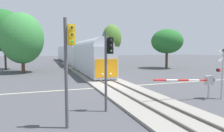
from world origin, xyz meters
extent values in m
plane|color=#47474C|center=(0.00, 0.00, 0.00)|extent=(220.00, 220.00, 0.00)
cube|color=beige|center=(0.00, 0.00, 0.00)|extent=(44.00, 0.20, 0.01)
cube|color=gray|center=(0.00, 0.00, 0.09)|extent=(4.40, 80.00, 0.18)
cube|color=#56514C|center=(-0.72, 0.00, 0.25)|extent=(0.10, 80.00, 0.14)
cube|color=#56514C|center=(0.72, 0.00, 0.25)|extent=(0.10, 80.00, 0.14)
cube|color=#B2B7C1|center=(0.00, 11.84, 2.27)|extent=(3.00, 18.05, 3.90)
cube|color=orange|center=(0.00, 2.79, 1.69)|extent=(2.76, 0.08, 2.15)
cylinder|color=#B2B7C1|center=(0.00, 11.84, 4.10)|extent=(2.76, 16.24, 2.76)
sphere|color=#F4F2CC|center=(-0.50, 2.78, 1.00)|extent=(0.24, 0.24, 0.24)
sphere|color=#F4F2CC|center=(0.50, 2.78, 1.00)|extent=(0.24, 0.24, 0.24)
cube|color=#B7BCC6|center=(0.00, 32.06, 2.62)|extent=(3.00, 20.60, 4.60)
cube|color=black|center=(1.51, 32.06, 2.92)|extent=(0.04, 18.54, 0.90)
cube|color=gold|center=(1.52, 32.06, 1.47)|extent=(0.04, 18.95, 0.36)
cube|color=#B7BCC6|center=(0.00, 53.57, 2.62)|extent=(3.00, 20.60, 4.60)
cube|color=black|center=(1.51, 53.57, 2.92)|extent=(0.04, 18.54, 0.90)
cube|color=gold|center=(1.52, 53.57, 1.47)|extent=(0.04, 18.95, 0.36)
cylinder|color=#B7B7BC|center=(5.32, -6.98, 0.55)|extent=(0.14, 0.14, 1.10)
cube|color=#B7B7BC|center=(5.32, -6.98, 1.45)|extent=(0.56, 0.40, 0.70)
sphere|color=black|center=(5.67, -6.98, 1.45)|extent=(0.36, 0.36, 0.36)
cylinder|color=red|center=(4.83, -6.98, 1.48)|extent=(0.99, 0.12, 0.17)
cylinder|color=white|center=(3.84, -6.98, 1.53)|extent=(0.99, 0.12, 0.17)
cylinder|color=red|center=(2.85, -6.98, 1.59)|extent=(0.99, 0.12, 0.17)
cylinder|color=white|center=(1.87, -6.98, 1.64)|extent=(0.99, 0.12, 0.17)
cylinder|color=red|center=(0.88, -6.98, 1.70)|extent=(0.99, 0.12, 0.17)
sphere|color=red|center=(0.39, -6.98, 1.73)|extent=(0.14, 0.14, 0.14)
cylinder|color=#B2B2B7|center=(6.15, -7.45, 1.86)|extent=(0.14, 0.14, 3.71)
cube|color=white|center=(6.15, -7.47, 3.36)|extent=(0.98, 0.05, 0.98)
cube|color=white|center=(6.15, -7.47, 3.36)|extent=(0.98, 0.05, 0.98)
cube|color=#B2B2B7|center=(6.15, -7.45, 2.30)|extent=(1.10, 0.08, 0.08)
cylinder|color=black|center=(5.60, -7.55, 2.30)|extent=(0.26, 0.18, 0.26)
sphere|color=red|center=(5.60, -7.65, 2.30)|extent=(0.20, 0.20, 0.20)
cone|color=black|center=(6.15, -7.45, 3.83)|extent=(0.28, 0.28, 0.22)
cylinder|color=#4C4C51|center=(-5.86, -9.21, 2.67)|extent=(0.16, 0.16, 5.35)
cube|color=gold|center=(-5.58, -9.21, 4.55)|extent=(0.34, 0.26, 1.00)
sphere|color=#262626|center=(-5.58, -9.36, 4.87)|extent=(0.20, 0.20, 0.20)
cylinder|color=gold|center=(-5.58, -9.39, 4.87)|extent=(0.24, 0.10, 0.24)
sphere|color=#262626|center=(-5.58, -9.36, 4.55)|extent=(0.20, 0.20, 0.20)
cylinder|color=gold|center=(-5.58, -9.39, 4.55)|extent=(0.24, 0.10, 0.24)
sphere|color=green|center=(-5.58, -9.36, 4.23)|extent=(0.20, 0.20, 0.20)
cylinder|color=gold|center=(-5.58, -9.39, 4.23)|extent=(0.24, 0.10, 0.24)
cylinder|color=#4C4C51|center=(-3.28, -7.38, 2.45)|extent=(0.16, 0.16, 4.89)
cube|color=black|center=(-3.00, -7.38, 4.09)|extent=(0.34, 0.26, 1.00)
sphere|color=#262626|center=(-3.00, -7.53, 4.41)|extent=(0.20, 0.20, 0.20)
cylinder|color=black|center=(-3.00, -7.56, 4.41)|extent=(0.24, 0.10, 0.24)
sphere|color=#262626|center=(-3.00, -7.53, 4.09)|extent=(0.20, 0.20, 0.20)
cylinder|color=black|center=(-3.00, -7.56, 4.09)|extent=(0.24, 0.10, 0.24)
sphere|color=green|center=(-3.00, -7.53, 3.77)|extent=(0.20, 0.20, 0.20)
cylinder|color=black|center=(-3.00, -7.56, 3.77)|extent=(0.24, 0.10, 0.24)
cylinder|color=#4C3828|center=(17.19, 15.59, 1.86)|extent=(0.53, 0.53, 3.72)
ellipsoid|color=#236628|center=(17.19, 15.59, 5.61)|extent=(6.46, 6.46, 5.04)
cylinder|color=brown|center=(-10.21, 16.63, 1.30)|extent=(0.55, 0.55, 2.59)
ellipsoid|color=#38843D|center=(-10.21, 16.63, 5.73)|extent=(6.88, 6.88, 8.35)
cylinder|color=#4C3828|center=(-13.90, 23.06, 2.24)|extent=(0.37, 0.37, 4.49)
ellipsoid|color=#236628|center=(-13.90, 23.06, 7.47)|extent=(7.00, 7.00, 7.96)
cylinder|color=#4C3828|center=(8.39, 24.98, 2.11)|extent=(0.43, 0.43, 4.23)
ellipsoid|color=#4C7A2D|center=(8.39, 24.98, 6.60)|extent=(4.57, 4.57, 6.33)
camera|label=1|loc=(-6.82, -18.66, 3.83)|focal=31.07mm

